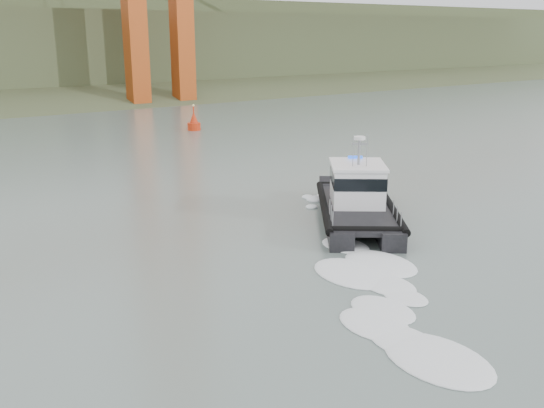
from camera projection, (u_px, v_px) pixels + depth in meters
The scene contains 3 objects.
ground at pixel (419, 292), 27.31m from camera, with size 400.00×400.00×0.00m, color slate.
patrol_boat at pixel (357, 199), 37.29m from camera, with size 9.93×11.50×5.46m.
nav_buoy at pixel (194, 123), 72.21m from camera, with size 1.56×1.56×3.26m.
Camera 1 is at (-19.75, -16.96, 11.30)m, focal length 40.00 mm.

